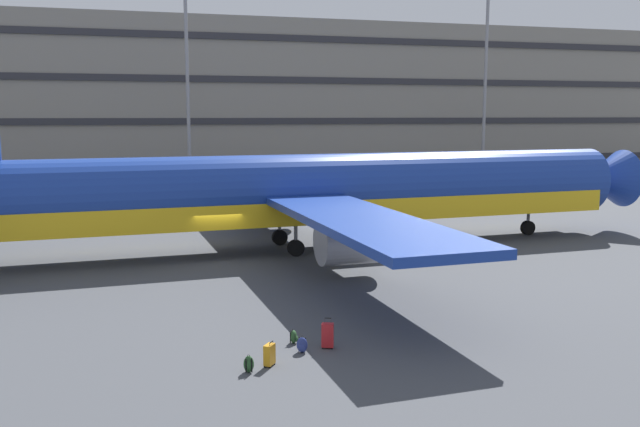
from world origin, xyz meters
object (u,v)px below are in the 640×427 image
at_px(suitcase_red, 328,335).
at_px(backpack_navy, 294,337).
at_px(suitcase_silver, 269,354).
at_px(backpack_orange, 302,345).
at_px(airliner, 306,193).
at_px(backpack_small, 249,364).

bearing_deg(suitcase_red, backpack_navy, 140.78).
bearing_deg(backpack_navy, suitcase_red, -39.22).
height_order(suitcase_silver, backpack_orange, suitcase_silver).
xyz_separation_m(suitcase_red, backpack_orange, (-0.91, -0.17, -0.20)).
distance_m(airliner, suitcase_red, 16.86).
bearing_deg(airliner, backpack_navy, -105.78).
relative_size(airliner, backpack_navy, 89.79).
xyz_separation_m(airliner, backpack_orange, (-4.34, -16.44, -2.97)).
bearing_deg(airliner, backpack_orange, -104.77).
relative_size(airliner, backpack_orange, 80.14).
distance_m(airliner, backpack_orange, 17.26).
distance_m(backpack_navy, backpack_small, 2.87).
bearing_deg(airliner, backpack_small, -109.56).
xyz_separation_m(suitcase_red, backpack_navy, (-0.95, 0.78, -0.23)).
distance_m(airliner, backpack_navy, 16.38).
distance_m(backpack_navy, backpack_orange, 0.95).
distance_m(airliner, suitcase_silver, 18.42).
bearing_deg(backpack_orange, backpack_small, -148.00).
bearing_deg(backpack_navy, backpack_small, -131.21).
xyz_separation_m(airliner, suitcase_silver, (-5.58, -17.32, -2.85)).
relative_size(suitcase_silver, suitcase_red, 0.77).
relative_size(backpack_navy, backpack_orange, 0.89).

